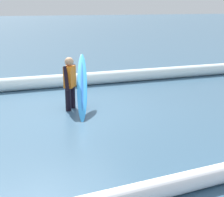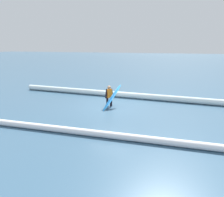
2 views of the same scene
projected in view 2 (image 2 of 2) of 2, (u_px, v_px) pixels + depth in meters
name	position (u px, v px, depth m)	size (l,w,h in m)	color
ground_plane	(111.00, 106.00, 13.09)	(167.32, 167.32, 0.00)	#375974
surfer	(109.00, 95.00, 12.93)	(0.37, 0.59, 1.32)	black
surfboard	(112.00, 97.00, 12.69)	(0.80, 1.85, 1.30)	#268CE5
wave_crest_foreground	(121.00, 94.00, 15.32)	(0.41, 0.41, 16.24)	white
wave_crest_midground	(137.00, 138.00, 8.32)	(0.29, 0.29, 14.81)	white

